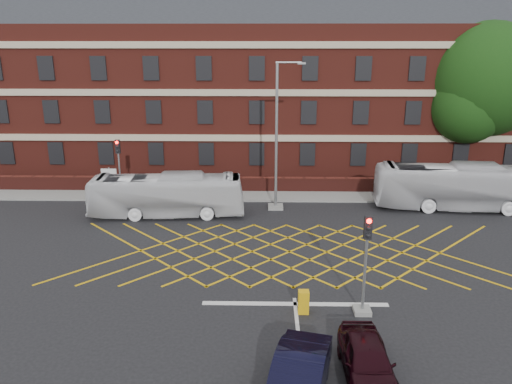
{
  "coord_description": "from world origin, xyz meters",
  "views": [
    {
      "loc": [
        -1.3,
        -22.6,
        10.91
      ],
      "look_at": [
        -1.78,
        1.5,
        3.5
      ],
      "focal_mm": 35.0,
      "sensor_mm": 36.0,
      "label": 1
    }
  ],
  "objects_px": {
    "car_navy": "(298,381)",
    "street_lamp": "(277,160)",
    "traffic_light_far": "(120,175)",
    "bus_right": "(459,187)",
    "deciduous_tree": "(485,88)",
    "car_maroon": "(367,360)",
    "traffic_light_near": "(365,274)",
    "utility_cabinet": "(303,302)",
    "bus_left": "(167,195)",
    "direction_signs": "(109,179)"
  },
  "relations": [
    {
      "from": "traffic_light_far",
      "to": "deciduous_tree",
      "type": "bearing_deg",
      "value": 12.33
    },
    {
      "from": "car_navy",
      "to": "traffic_light_near",
      "type": "relative_size",
      "value": 1.08
    },
    {
      "from": "deciduous_tree",
      "to": "car_navy",
      "type": "bearing_deg",
      "value": -120.99
    },
    {
      "from": "bus_left",
      "to": "street_lamp",
      "type": "xyz_separation_m",
      "value": [
        7.05,
        1.55,
        1.99
      ]
    },
    {
      "from": "car_navy",
      "to": "bus_left",
      "type": "bearing_deg",
      "value": 126.98
    },
    {
      "from": "bus_left",
      "to": "traffic_light_far",
      "type": "distance_m",
      "value": 5.19
    },
    {
      "from": "bus_right",
      "to": "traffic_light_far",
      "type": "distance_m",
      "value": 23.14
    },
    {
      "from": "deciduous_tree",
      "to": "bus_right",
      "type": "bearing_deg",
      "value": -118.29
    },
    {
      "from": "traffic_light_near",
      "to": "traffic_light_far",
      "type": "bearing_deg",
      "value": 133.24
    },
    {
      "from": "car_maroon",
      "to": "street_lamp",
      "type": "distance_m",
      "value": 17.95
    },
    {
      "from": "car_navy",
      "to": "direction_signs",
      "type": "bearing_deg",
      "value": 134.02
    },
    {
      "from": "car_navy",
      "to": "direction_signs",
      "type": "relative_size",
      "value": 2.09
    },
    {
      "from": "traffic_light_near",
      "to": "direction_signs",
      "type": "distance_m",
      "value": 21.75
    },
    {
      "from": "utility_cabinet",
      "to": "car_maroon",
      "type": "bearing_deg",
      "value": -66.44
    },
    {
      "from": "car_maroon",
      "to": "car_navy",
      "type": "bearing_deg",
      "value": -154.37
    },
    {
      "from": "street_lamp",
      "to": "car_navy",
      "type": "bearing_deg",
      "value": -89.12
    },
    {
      "from": "deciduous_tree",
      "to": "street_lamp",
      "type": "xyz_separation_m",
      "value": [
        -16.18,
        -7.75,
        -3.97
      ]
    },
    {
      "from": "car_navy",
      "to": "car_maroon",
      "type": "distance_m",
      "value": 2.64
    },
    {
      "from": "street_lamp",
      "to": "utility_cabinet",
      "type": "relative_size",
      "value": 9.63
    },
    {
      "from": "bus_left",
      "to": "car_navy",
      "type": "relative_size",
      "value": 2.13
    },
    {
      "from": "bus_right",
      "to": "car_maroon",
      "type": "xyz_separation_m",
      "value": [
        -9.43,
        -17.73,
        -0.84
      ]
    },
    {
      "from": "car_maroon",
      "to": "traffic_light_far",
      "type": "xyz_separation_m",
      "value": [
        -13.65,
        19.37,
        1.07
      ]
    },
    {
      "from": "street_lamp",
      "to": "direction_signs",
      "type": "relative_size",
      "value": 4.36
    },
    {
      "from": "deciduous_tree",
      "to": "utility_cabinet",
      "type": "distance_m",
      "value": 26.99
    },
    {
      "from": "street_lamp",
      "to": "utility_cabinet",
      "type": "xyz_separation_m",
      "value": [
        0.85,
        -13.39,
        -2.86
      ]
    },
    {
      "from": "traffic_light_near",
      "to": "direction_signs",
      "type": "height_order",
      "value": "traffic_light_near"
    },
    {
      "from": "traffic_light_far",
      "to": "bus_right",
      "type": "bearing_deg",
      "value": -4.08
    },
    {
      "from": "car_navy",
      "to": "street_lamp",
      "type": "height_order",
      "value": "street_lamp"
    },
    {
      "from": "traffic_light_near",
      "to": "street_lamp",
      "type": "relative_size",
      "value": 0.45
    },
    {
      "from": "car_maroon",
      "to": "direction_signs",
      "type": "distance_m",
      "value": 24.55
    },
    {
      "from": "car_navy",
      "to": "deciduous_tree",
      "type": "distance_m",
      "value": 31.55
    },
    {
      "from": "bus_right",
      "to": "street_lamp",
      "type": "xyz_separation_m",
      "value": [
        -12.1,
        -0.17,
        1.82
      ]
    },
    {
      "from": "deciduous_tree",
      "to": "traffic_light_near",
      "type": "distance_m",
      "value": 25.35
    },
    {
      "from": "deciduous_tree",
      "to": "utility_cabinet",
      "type": "height_order",
      "value": "deciduous_tree"
    },
    {
      "from": "traffic_light_far",
      "to": "car_maroon",
      "type": "bearing_deg",
      "value": -54.84
    },
    {
      "from": "car_maroon",
      "to": "street_lamp",
      "type": "xyz_separation_m",
      "value": [
        -2.67,
        17.55,
        2.66
      ]
    },
    {
      "from": "bus_right",
      "to": "car_maroon",
      "type": "distance_m",
      "value": 20.1
    },
    {
      "from": "bus_right",
      "to": "utility_cabinet",
      "type": "xyz_separation_m",
      "value": [
        -11.25,
        -13.56,
        -1.03
      ]
    },
    {
      "from": "direction_signs",
      "to": "traffic_light_near",
      "type": "bearing_deg",
      "value": -45.73
    },
    {
      "from": "traffic_light_far",
      "to": "bus_left",
      "type": "bearing_deg",
      "value": -40.6
    },
    {
      "from": "deciduous_tree",
      "to": "traffic_light_near",
      "type": "relative_size",
      "value": 2.88
    },
    {
      "from": "bus_left",
      "to": "car_navy",
      "type": "distance_m",
      "value": 18.67
    },
    {
      "from": "car_navy",
      "to": "street_lamp",
      "type": "bearing_deg",
      "value": 104.7
    },
    {
      "from": "car_navy",
      "to": "utility_cabinet",
      "type": "xyz_separation_m",
      "value": [
        0.56,
        5.32,
        -0.26
      ]
    },
    {
      "from": "direction_signs",
      "to": "bus_right",
      "type": "bearing_deg",
      "value": -4.85
    },
    {
      "from": "bus_left",
      "to": "bus_right",
      "type": "height_order",
      "value": "bus_right"
    },
    {
      "from": "bus_left",
      "to": "traffic_light_far",
      "type": "bearing_deg",
      "value": 46.13
    },
    {
      "from": "car_navy",
      "to": "car_maroon",
      "type": "height_order",
      "value": "car_navy"
    },
    {
      "from": "traffic_light_far",
      "to": "utility_cabinet",
      "type": "xyz_separation_m",
      "value": [
        11.83,
        -15.2,
        -1.27
      ]
    },
    {
      "from": "bus_right",
      "to": "utility_cabinet",
      "type": "height_order",
      "value": "bus_right"
    }
  ]
}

